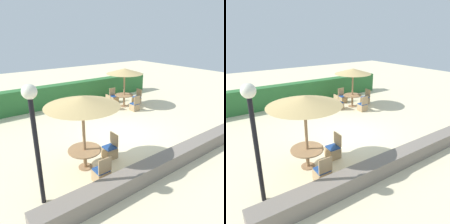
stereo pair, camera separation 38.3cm
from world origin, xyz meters
The scene contains 14 objects.
ground_plane centered at (0.00, 0.00, 0.00)m, with size 40.00×40.00×0.00m, color beige.
hedge_row centered at (0.00, 5.61, 0.67)m, with size 13.00×0.70×1.35m, color #2D6B33.
stone_border centered at (0.00, -3.09, 0.27)m, with size 10.00×0.56×0.55m, color slate.
lamp_post centered at (-4.35, -2.13, 2.35)m, with size 0.36×0.36×3.32m.
parasol_back_right centered at (2.70, 3.00, 2.21)m, with size 2.20×2.20×2.38m.
round_table_back_right centered at (2.70, 3.00, 0.60)m, with size 1.12×1.12×0.75m.
patio_chair_back_right_south centered at (2.71, 2.00, 0.26)m, with size 0.46×0.46×0.93m.
patio_chair_back_right_west centered at (1.70, 3.04, 0.26)m, with size 0.46×0.46×0.93m.
patio_chair_back_right_east centered at (3.78, 3.00, 0.26)m, with size 0.46×0.46×0.93m.
patio_chair_back_right_north centered at (2.70, 4.05, 0.26)m, with size 0.46×0.46×0.93m.
parasol_front_left centered at (-2.59, -1.36, 2.39)m, with size 2.42×2.42×2.56m.
round_table_front_left centered at (-2.59, -1.36, 0.56)m, with size 1.13×1.13×0.70m.
patio_chair_front_left_east centered at (-1.53, -1.34, 0.26)m, with size 0.46×0.46×0.93m.
patio_chair_front_left_south centered at (-2.57, -2.35, 0.26)m, with size 0.46×0.46×0.93m.
Camera 2 is at (-5.37, -7.33, 4.41)m, focal length 35.00 mm.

